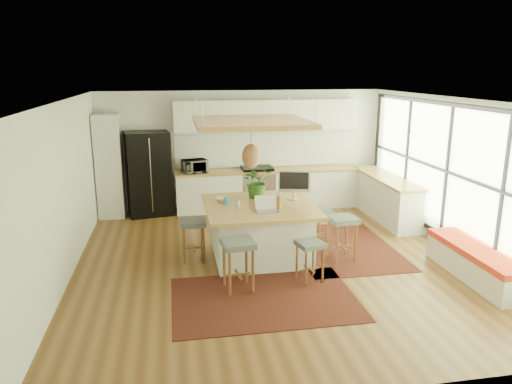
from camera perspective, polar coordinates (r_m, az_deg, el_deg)
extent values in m
plane|color=brown|center=(8.25, 1.99, -8.21)|extent=(7.00, 7.00, 0.00)
plane|color=white|center=(7.63, 2.17, 10.84)|extent=(7.00, 7.00, 0.00)
plane|color=white|center=(11.21, -1.67, 5.04)|extent=(6.50, 0.00, 6.50)
plane|color=white|center=(4.64, 11.25, -9.05)|extent=(6.50, 0.00, 6.50)
plane|color=white|center=(7.84, -21.83, -0.09)|extent=(0.00, 7.00, 7.00)
plane|color=white|center=(9.08, 22.59, 1.70)|extent=(0.00, 7.00, 7.00)
cube|color=silver|center=(10.91, -16.94, 2.95)|extent=(0.55, 0.60, 2.25)
cube|color=silver|center=(11.18, 1.39, 0.26)|extent=(4.20, 0.60, 0.88)
cube|color=#A4773A|center=(11.08, 1.41, 2.56)|extent=(4.24, 0.64, 0.05)
cube|color=white|center=(11.29, 1.12, 5.11)|extent=(4.20, 0.02, 0.80)
cube|color=silver|center=(11.03, 1.30, 9.08)|extent=(4.20, 0.34, 0.70)
cube|color=silver|center=(10.83, 15.10, -0.72)|extent=(0.60, 2.50, 0.88)
cube|color=#A4773A|center=(10.72, 15.26, 1.65)|extent=(0.64, 2.54, 0.05)
cube|color=black|center=(7.00, 0.98, -12.52)|extent=(2.60, 1.80, 0.01)
cube|color=black|center=(9.01, 10.08, -6.42)|extent=(1.80, 2.60, 0.01)
imported|color=#A5A5AA|center=(10.80, -7.27, 3.23)|extent=(0.58, 0.42, 0.35)
imported|color=#1E4C19|center=(8.58, 0.18, 0.87)|extent=(0.67, 0.72, 0.47)
imported|color=beige|center=(8.43, -4.02, -0.86)|extent=(0.26, 0.26, 0.06)
cylinder|color=#36B0DA|center=(8.17, -3.48, -0.87)|extent=(0.07, 0.07, 0.19)
cylinder|color=silver|center=(7.94, -2.19, -1.29)|extent=(0.07, 0.07, 0.19)
cylinder|color=#9A6433|center=(7.91, 2.62, -1.36)|extent=(0.07, 0.07, 0.19)
cylinder|color=beige|center=(8.26, 2.77, -0.68)|extent=(0.07, 0.07, 0.19)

